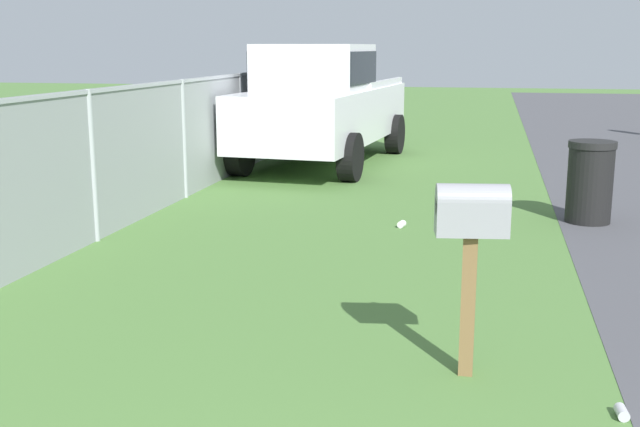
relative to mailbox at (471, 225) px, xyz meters
The scene contains 7 objects.
mailbox is the anchor object (origin of this frame).
pickup_truck 9.05m from the mailbox, 18.07° to the left, with size 5.28×2.44×2.09m.
trash_bin 4.97m from the mailbox, 14.80° to the right, with size 0.55×0.55×0.97m.
fence_section 5.64m from the mailbox, 45.39° to the left, with size 17.76×0.07×1.62m.
litter_can_midfield_a 1.36m from the mailbox, 115.82° to the right, with size 0.07×0.07×0.12m, color silver.
litter_cup_by_mailbox 4.22m from the mailbox, 12.17° to the left, with size 0.08×0.08×0.10m, color white.
litter_bottle_near_hydrant 4.75m from the mailbox, ahead, with size 0.07×0.07×0.22m, color #B2D8BF.
Camera 1 is at (-0.85, -0.29, 2.05)m, focal length 43.77 mm.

